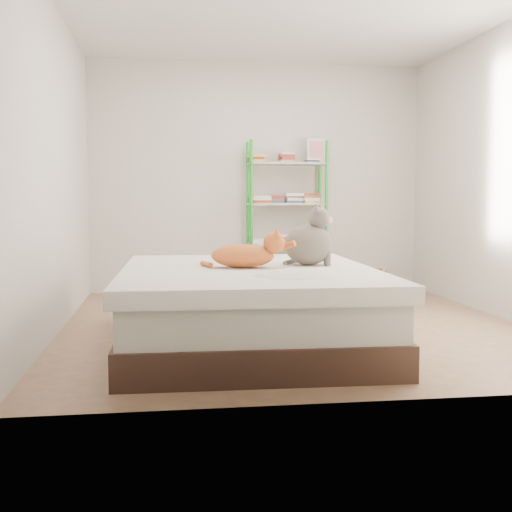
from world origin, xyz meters
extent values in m
cube|color=tan|center=(0.00, 0.00, 0.00)|extent=(3.80, 4.20, 0.01)
cube|color=silver|center=(0.00, 0.00, 2.60)|extent=(3.80, 4.20, 0.01)
cube|color=silver|center=(0.00, 2.10, 1.30)|extent=(3.80, 0.01, 2.60)
cube|color=silver|center=(0.00, -2.10, 1.30)|extent=(3.80, 0.01, 2.60)
cube|color=silver|center=(-1.90, 0.00, 1.30)|extent=(0.01, 4.20, 2.60)
cube|color=silver|center=(1.90, 0.00, 1.30)|extent=(0.01, 4.20, 2.60)
cube|color=#41271C|center=(-0.47, -0.74, 0.11)|extent=(1.78, 2.21, 0.22)
cube|color=silver|center=(-0.47, -0.74, 0.34)|extent=(1.73, 2.14, 0.24)
cube|color=silver|center=(-0.47, -0.74, 0.51)|extent=(1.82, 2.25, 0.11)
cylinder|color=green|center=(-0.12, 1.72, 0.85)|extent=(0.04, 0.04, 1.70)
cylinder|color=green|center=(-0.12, 2.04, 0.85)|extent=(0.04, 0.04, 1.70)
cylinder|color=green|center=(0.72, 1.72, 0.85)|extent=(0.04, 0.04, 1.70)
cylinder|color=green|center=(0.72, 2.04, 0.85)|extent=(0.04, 0.04, 1.70)
cube|color=#B2B0A6|center=(0.30, 1.88, 0.10)|extent=(0.86, 0.34, 0.02)
cube|color=#B2B0A6|center=(0.30, 1.88, 0.55)|extent=(0.86, 0.34, 0.02)
cube|color=#B2B0A6|center=(0.30, 1.88, 1.00)|extent=(0.86, 0.34, 0.02)
cube|color=#B2B0A6|center=(0.30, 1.88, 1.45)|extent=(0.86, 0.34, 0.02)
cube|color=#A53532|center=(0.00, 1.88, 0.16)|extent=(0.20, 0.16, 0.09)
cube|color=#A53532|center=(0.60, 1.88, 0.16)|extent=(0.20, 0.16, 0.09)
cube|color=#A53532|center=(0.00, 1.88, 0.61)|extent=(0.20, 0.16, 0.09)
cube|color=#A53532|center=(0.30, 1.88, 0.61)|extent=(0.20, 0.16, 0.09)
cube|color=#A53532|center=(0.60, 1.88, 0.61)|extent=(0.20, 0.16, 0.09)
cube|color=#A53532|center=(0.00, 1.88, 1.06)|extent=(0.20, 0.16, 0.09)
cube|color=#A53532|center=(0.20, 1.88, 1.06)|extent=(0.20, 0.16, 0.09)
cube|color=#A53532|center=(0.40, 1.88, 1.06)|extent=(0.20, 0.16, 0.09)
cube|color=#A53532|center=(0.60, 1.88, 1.06)|extent=(0.20, 0.16, 0.09)
cube|color=#A53532|center=(0.00, 1.88, 1.51)|extent=(0.20, 0.16, 0.09)
cube|color=#A53532|center=(0.30, 1.88, 1.51)|extent=(0.20, 0.16, 0.09)
cube|color=#A53532|center=(0.60, 1.88, 1.51)|extent=(0.20, 0.16, 0.09)
cube|color=silver|center=(0.66, 1.93, 1.60)|extent=(0.22, 0.06, 0.28)
cube|color=red|center=(0.66, 1.92, 1.60)|extent=(0.17, 0.04, 0.22)
cube|color=#9F7950|center=(0.96, 1.13, 0.16)|extent=(0.59, 0.54, 0.33)
cube|color=purple|center=(1.04, 0.95, 0.16)|extent=(0.26, 0.13, 0.07)
cube|color=#9F7950|center=(0.96, 0.96, 0.33)|extent=(0.49, 0.33, 0.10)
cube|color=white|center=(-0.86, 1.81, 0.17)|extent=(0.30, 0.27, 0.33)
cube|color=white|center=(-0.86, 1.81, 0.35)|extent=(0.34, 0.30, 0.03)
camera|label=1|loc=(-1.05, -5.24, 1.04)|focal=45.00mm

